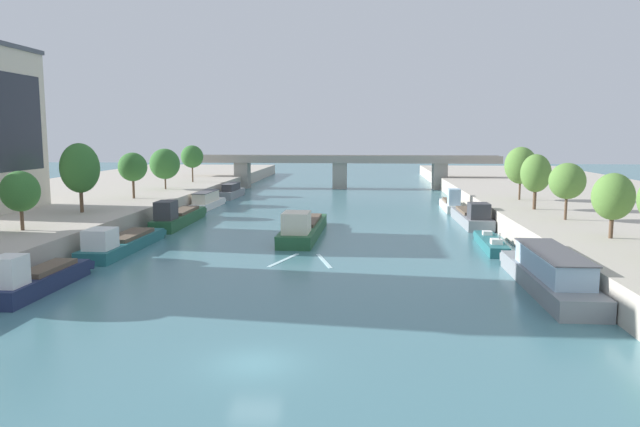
# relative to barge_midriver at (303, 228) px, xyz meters

# --- Properties ---
(ground_plane) EXTENTS (400.00, 400.00, 0.00)m
(ground_plane) POSITION_rel_barge_midriver_xyz_m (1.42, -36.42, -1.02)
(ground_plane) COLOR teal
(quay_left) EXTENTS (36.00, 170.00, 2.44)m
(quay_left) POSITION_rel_barge_midriver_xyz_m (-36.72, 18.58, 0.20)
(quay_left) COLOR #B7AD9E
(quay_left) RESTS_ON ground
(quay_right) EXTENTS (36.00, 170.00, 2.44)m
(quay_right) POSITION_rel_barge_midriver_xyz_m (39.57, 18.58, 0.20)
(quay_right) COLOR #B7AD9E
(quay_right) RESTS_ON ground
(barge_midriver) EXTENTS (3.93, 18.49, 3.39)m
(barge_midriver) POSITION_rel_barge_midriver_xyz_m (0.00, 0.00, 0.00)
(barge_midriver) COLOR #235633
(barge_midriver) RESTS_ON ground
(wake_behind_barge) EXTENTS (5.60, 5.95, 0.03)m
(wake_behind_barge) POSITION_rel_barge_midriver_xyz_m (1.35, -12.33, -1.00)
(wake_behind_barge) COLOR silver
(wake_behind_barge) RESTS_ON ground
(moored_boat_left_second) EXTENTS (2.47, 11.47, 3.25)m
(moored_boat_left_second) POSITION_rel_barge_midriver_xyz_m (-16.32, -24.29, -0.04)
(moored_boat_left_second) COLOR #1E284C
(moored_boat_left_second) RESTS_ON ground
(moored_boat_left_gap_after) EXTENTS (3.27, 15.15, 2.86)m
(moored_boat_left_gap_after) POSITION_rel_barge_midriver_xyz_m (-16.39, -9.47, -0.15)
(moored_boat_left_gap_after) COLOR #23666B
(moored_boat_left_gap_after) RESTS_ON ground
(moored_boat_left_lone) EXTENTS (2.90, 16.04, 3.47)m
(moored_boat_left_lone) POSITION_rel_barge_midriver_xyz_m (-16.15, 7.28, 0.02)
(moored_boat_left_lone) COLOR #235633
(moored_boat_left_lone) RESTS_ON ground
(moored_boat_left_near) EXTENTS (2.78, 12.78, 2.56)m
(moored_boat_left_near) POSITION_rel_barge_midriver_xyz_m (-17.11, 24.37, 0.05)
(moored_boat_left_near) COLOR silver
(moored_boat_left_near) RESTS_ON ground
(moored_boat_left_far) EXTENTS (2.51, 10.73, 2.54)m
(moored_boat_left_far) POSITION_rel_barge_midriver_xyz_m (-16.63, 39.42, 0.05)
(moored_boat_left_far) COLOR gray
(moored_boat_left_far) RESTS_ON ground
(moored_boat_right_upstream) EXTENTS (3.32, 16.66, 3.02)m
(moored_boat_right_upstream) POSITION_rel_barge_midriver_xyz_m (19.84, -21.15, 0.25)
(moored_boat_right_upstream) COLOR gray
(moored_boat_right_upstream) RESTS_ON ground
(moored_boat_right_lone) EXTENTS (2.19, 11.22, 2.06)m
(moored_boat_right_lone) POSITION_rel_barge_midriver_xyz_m (18.98, -5.01, -0.50)
(moored_boat_right_lone) COLOR #23666B
(moored_boat_right_lone) RESTS_ON ground
(moored_boat_right_midway) EXTENTS (3.17, 14.73, 3.13)m
(moored_boat_right_midway) POSITION_rel_barge_midriver_xyz_m (19.85, 10.61, -0.05)
(moored_boat_right_midway) COLOR gray
(moored_boat_right_midway) RESTS_ON ground
(moored_boat_right_near) EXTENTS (2.36, 11.34, 3.39)m
(moored_boat_right_near) POSITION_rel_barge_midriver_xyz_m (19.24, 24.68, -0.04)
(moored_boat_right_near) COLOR silver
(moored_boat_right_near) RESTS_ON ground
(tree_left_distant) EXTENTS (3.43, 3.43, 5.39)m
(tree_left_distant) POSITION_rel_barge_midriver_xyz_m (-24.28, -12.49, 4.96)
(tree_left_distant) COLOR brown
(tree_left_distant) RESTS_ON quay_left
(tree_left_by_lamp) EXTENTS (4.25, 4.25, 7.67)m
(tree_left_by_lamp) POSITION_rel_barge_midriver_xyz_m (-24.71, -0.02, 6.34)
(tree_left_by_lamp) COLOR brown
(tree_left_by_lamp) RESTS_ON quay_left
(tree_left_third) EXTENTS (3.84, 3.84, 6.18)m
(tree_left_third) POSITION_rel_barge_midriver_xyz_m (-24.55, 14.68, 5.65)
(tree_left_third) COLOR brown
(tree_left_third) RESTS_ON quay_left
(tree_left_second) EXTENTS (4.68, 4.68, 6.36)m
(tree_left_second) POSITION_rel_barge_midriver_xyz_m (-24.79, 28.40, 5.39)
(tree_left_second) COLOR brown
(tree_left_second) RESTS_ON quay_left
(tree_left_past_mid) EXTENTS (3.98, 3.98, 6.60)m
(tree_left_past_mid) POSITION_rel_barge_midriver_xyz_m (-24.54, 42.62, 5.99)
(tree_left_past_mid) COLOR brown
(tree_left_past_mid) RESTS_ON quay_left
(tree_right_distant) EXTENTS (3.40, 3.40, 5.47)m
(tree_right_distant) POSITION_rel_barge_midriver_xyz_m (27.25, -12.77, 4.92)
(tree_right_distant) COLOR brown
(tree_right_distant) RESTS_ON quay_right
(tree_right_second) EXTENTS (3.59, 3.59, 5.78)m
(tree_right_second) POSITION_rel_barge_midriver_xyz_m (27.03, -1.83, 5.35)
(tree_right_second) COLOR brown
(tree_right_second) RESTS_ON quay_right
(tree_right_third) EXTENTS (3.43, 3.43, 6.37)m
(tree_right_third) POSITION_rel_barge_midriver_xyz_m (26.22, 6.63, 5.58)
(tree_right_third) COLOR brown
(tree_right_third) RESTS_ON quay_right
(tree_right_past_mid) EXTENTS (4.15, 4.15, 6.98)m
(tree_right_past_mid) POSITION_rel_barge_midriver_xyz_m (27.05, 16.89, 5.96)
(tree_right_past_mid) COLOR brown
(tree_right_past_mid) RESTS_ON quay_right
(bridge_far) EXTENTS (64.30, 4.40, 6.73)m
(bridge_far) POSITION_rel_barge_midriver_xyz_m (1.42, 58.72, 3.32)
(bridge_far) COLOR gray
(bridge_far) RESTS_ON ground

